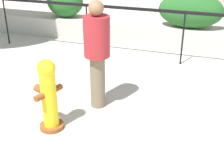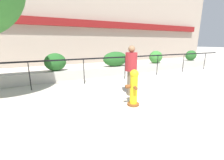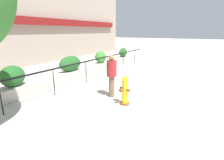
{
  "view_description": "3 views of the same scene",
  "coord_description": "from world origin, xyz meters",
  "px_view_note": "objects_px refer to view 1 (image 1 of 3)",
  "views": [
    {
      "loc": [
        0.5,
        -1.45,
        2.65
      ],
      "look_at": [
        -0.91,
        2.92,
        0.4
      ],
      "focal_mm": 50.0,
      "sensor_mm": 36.0,
      "label": 1
    },
    {
      "loc": [
        -3.93,
        -1.55,
        1.82
      ],
      "look_at": [
        -1.75,
        2.86,
        0.59
      ],
      "focal_mm": 24.0,
      "sensor_mm": 36.0,
      "label": 2
    },
    {
      "loc": [
        -6.95,
        -0.72,
        2.63
      ],
      "look_at": [
        -1.05,
        2.72,
        0.71
      ],
      "focal_mm": 28.0,
      "sensor_mm": 36.0,
      "label": 3
    }
  ],
  "objects_px": {
    "pedestrian": "(97,49)",
    "fire_hydrant": "(49,95)",
    "hedge_bush_1": "(65,1)",
    "hedge_bush_2": "(191,10)"
  },
  "relations": [
    {
      "from": "hedge_bush_2",
      "to": "pedestrian",
      "type": "distance_m",
      "value": 3.46
    },
    {
      "from": "pedestrian",
      "to": "fire_hydrant",
      "type": "bearing_deg",
      "value": -117.92
    },
    {
      "from": "hedge_bush_2",
      "to": "pedestrian",
      "type": "relative_size",
      "value": 0.87
    },
    {
      "from": "hedge_bush_1",
      "to": "hedge_bush_2",
      "type": "xyz_separation_m",
      "value": [
        3.23,
        0.0,
        -0.01
      ]
    },
    {
      "from": "hedge_bush_1",
      "to": "fire_hydrant",
      "type": "relative_size",
      "value": 0.92
    },
    {
      "from": "hedge_bush_1",
      "to": "fire_hydrant",
      "type": "bearing_deg",
      "value": -67.58
    },
    {
      "from": "hedge_bush_2",
      "to": "fire_hydrant",
      "type": "xyz_separation_m",
      "value": [
        -1.54,
        -4.09,
        -0.36
      ]
    },
    {
      "from": "pedestrian",
      "to": "hedge_bush_1",
      "type": "bearing_deg",
      "value": 122.87
    },
    {
      "from": "hedge_bush_1",
      "to": "fire_hydrant",
      "type": "distance_m",
      "value": 4.44
    },
    {
      "from": "hedge_bush_1",
      "to": "hedge_bush_2",
      "type": "distance_m",
      "value": 3.23
    }
  ]
}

